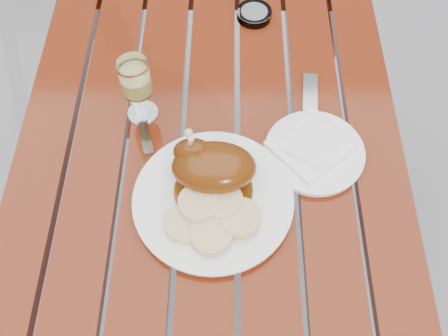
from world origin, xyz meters
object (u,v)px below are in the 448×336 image
at_px(table, 213,218).
at_px(dinner_plate, 213,200).
at_px(ashtray, 254,14).
at_px(side_plate, 314,153).
at_px(wine_glass, 138,90).

xyz_separation_m(table, dinner_plate, (0.01, -0.15, 0.38)).
height_order(table, ashtray, ashtray).
xyz_separation_m(side_plate, ashtray, (-0.11, 0.40, 0.00)).
bearing_deg(table, ashtray, 74.89).
bearing_deg(side_plate, ashtray, 105.89).
relative_size(dinner_plate, side_plate, 1.52).
height_order(table, wine_glass, wine_glass).
distance_m(table, wine_glass, 0.48).
distance_m(dinner_plate, ashtray, 0.52).
relative_size(wine_glass, side_plate, 0.76).
xyz_separation_m(table, ashtray, (0.10, 0.37, 0.39)).
xyz_separation_m(wine_glass, ashtray, (0.25, 0.30, -0.07)).
bearing_deg(side_plate, table, 170.85).
xyz_separation_m(table, wine_glass, (-0.15, 0.07, 0.45)).
height_order(dinner_plate, ashtray, ashtray).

